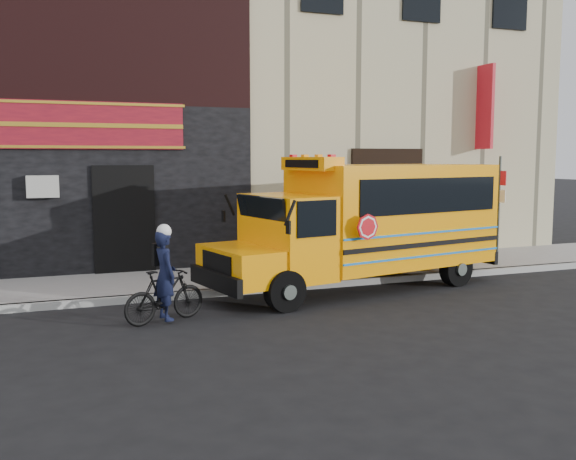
# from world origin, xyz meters

# --- Properties ---
(ground) EXTENTS (120.00, 120.00, 0.00)m
(ground) POSITION_xyz_m (0.00, 0.00, 0.00)
(ground) COLOR black
(ground) RESTS_ON ground
(curb) EXTENTS (40.00, 0.20, 0.15)m
(curb) POSITION_xyz_m (0.00, 2.60, 0.07)
(curb) COLOR #A0A19B
(curb) RESTS_ON ground
(sidewalk) EXTENTS (40.00, 3.00, 0.15)m
(sidewalk) POSITION_xyz_m (0.00, 4.10, 0.07)
(sidewalk) COLOR gray
(sidewalk) RESTS_ON ground
(building) EXTENTS (20.00, 10.70, 12.00)m
(building) POSITION_xyz_m (-0.04, 10.45, 6.13)
(building) COLOR tan
(building) RESTS_ON sidewalk
(school_bus) EXTENTS (7.19, 3.48, 2.92)m
(school_bus) POSITION_xyz_m (1.80, 2.30, 1.51)
(school_bus) COLOR black
(school_bus) RESTS_ON ground
(sign_pole) EXTENTS (0.07, 0.26, 2.94)m
(sign_pole) POSITION_xyz_m (5.86, 2.97, 1.63)
(sign_pole) COLOR #39403C
(sign_pole) RESTS_ON ground
(bicycle) EXTENTS (1.63, 0.95, 0.95)m
(bicycle) POSITION_xyz_m (-3.04, 0.84, 0.47)
(bicycle) COLOR black
(bicycle) RESTS_ON ground
(cyclist) EXTENTS (0.49, 0.65, 1.59)m
(cyclist) POSITION_xyz_m (-3.03, 0.83, 0.80)
(cyclist) COLOR black
(cyclist) RESTS_ON ground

